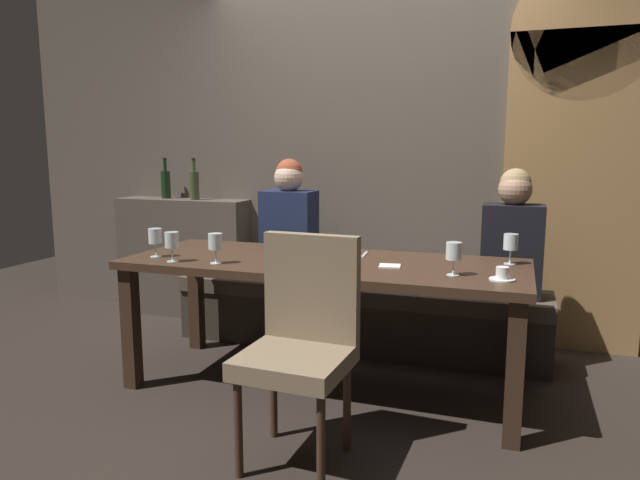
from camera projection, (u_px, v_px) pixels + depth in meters
ground at (323, 387)px, 3.31m from camera, size 9.00×9.00×0.00m
back_wall_tiled at (377, 128)px, 4.21m from camera, size 6.00×0.12×3.00m
arched_door at (578, 146)px, 3.73m from camera, size 0.90×0.05×2.55m
back_counter at (184, 257)px, 4.70m from camera, size 1.10×0.28×0.95m
dining_table at (323, 276)px, 3.20m from camera, size 2.20×0.84×0.74m
banquette_bench at (356, 315)px, 3.92m from camera, size 2.50×0.44×0.45m
chair_near_side at (302, 333)px, 2.50m from camera, size 0.46×0.46×0.98m
diner_redhead at (289, 222)px, 4.00m from camera, size 0.36×0.24×0.83m
diner_bearded at (513, 236)px, 3.52m from camera, size 0.36×0.24×0.78m
wine_bottle_dark_red at (166, 183)px, 4.67m from camera, size 0.08×0.08×0.33m
wine_bottle_pale_label at (194, 184)px, 4.54m from camera, size 0.08×0.08×0.33m
wine_glass_end_left at (172, 241)px, 3.13m from camera, size 0.08×0.08×0.16m
wine_glass_end_right at (155, 237)px, 3.27m from camera, size 0.08×0.08×0.16m
wine_glass_near_left at (215, 242)px, 3.08m from camera, size 0.08×0.08×0.16m
wine_glass_far_left at (511, 243)px, 3.06m from camera, size 0.08×0.08×0.16m
wine_glass_far_right at (454, 253)px, 2.79m from camera, size 0.08×0.08×0.16m
espresso_cup at (502, 275)px, 2.70m from camera, size 0.12×0.12×0.06m
dessert_plate at (342, 252)px, 3.38m from camera, size 0.19×0.19×0.05m
fork_on_table at (365, 254)px, 3.35m from camera, size 0.03×0.17×0.01m
folded_napkin at (390, 266)px, 3.01m from camera, size 0.12×0.12×0.01m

